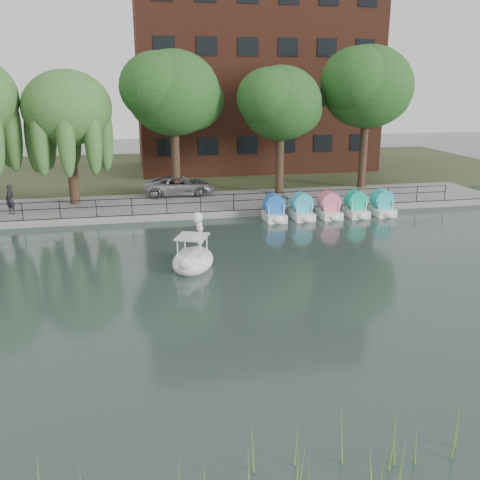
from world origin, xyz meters
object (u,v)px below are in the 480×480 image
object	(u,v)px
pedestrian	(10,197)
minivan	(179,184)
bicycle	(276,199)
swan_boat	(193,256)

from	to	relation	value
pedestrian	minivan	bearing A→B (deg)	51.43
minivan	pedestrian	xyz separation A→B (m)	(-10.09, -3.39, 0.24)
bicycle	swan_boat	xyz separation A→B (m)	(-6.21, -8.99, -0.40)
pedestrian	swan_boat	bearing A→B (deg)	-14.50
minivan	swan_boat	world-z (taller)	swan_boat
minivan	bicycle	xyz separation A→B (m)	(5.53, -4.62, -0.25)
bicycle	minivan	bearing A→B (deg)	32.78
pedestrian	swan_boat	xyz separation A→B (m)	(9.41, -10.23, -0.89)
minivan	bicycle	distance (m)	7.21
swan_boat	minivan	bearing A→B (deg)	109.59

